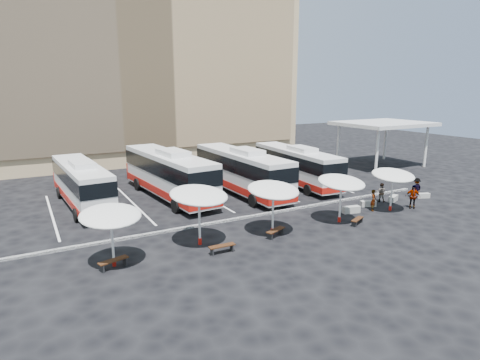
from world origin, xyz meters
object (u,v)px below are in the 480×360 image
wood_bench_0 (113,262)px  wood_bench_3 (357,220)px  bus_2 (241,170)px  sunshade_2 (273,190)px  wood_bench_1 (222,247)px  bus_0 (81,182)px  sunshade_3 (341,182)px  sunshade_4 (393,175)px  conc_bench_0 (351,210)px  wood_bench_2 (276,231)px  sunshade_0 (111,216)px  conc_bench_1 (368,204)px  conc_bench_3 (423,196)px  sunshade_1 (199,195)px  bus_1 (168,173)px  passenger_1 (381,192)px  bus_3 (296,165)px  passenger_2 (413,197)px  passenger_3 (416,188)px  passenger_0 (374,200)px  conc_bench_2 (393,199)px

wood_bench_0 → wood_bench_3: size_ratio=1.14×
bus_2 → sunshade_2: bus_2 is taller
wood_bench_1 → bus_0: bearing=111.8°
sunshade_3 → sunshade_4: (5.23, 0.16, -0.08)m
sunshade_3 → conc_bench_0: (2.21, 1.16, -2.58)m
wood_bench_3 → bus_2: bearing=104.3°
wood_bench_2 → wood_bench_1: bearing=-170.7°
bus_0 → conc_bench_0: 20.81m
sunshade_0 → sunshade_3: sunshade_3 is taller
conc_bench_1 → conc_bench_3: bearing=-4.1°
sunshade_1 → wood_bench_3: size_ratio=3.09×
conc_bench_1 → conc_bench_3: size_ratio=1.12×
bus_1 → bus_2: bus_1 is taller
sunshade_0 → conc_bench_3: bearing=2.2°
wood_bench_2 → passenger_1: (11.96, 2.48, 0.41)m
sunshade_2 → wood_bench_3: (6.03, -1.29, -2.56)m
wood_bench_3 → passenger_1: passenger_1 is taller
bus_3 → conc_bench_1: bearing=-82.1°
sunshade_1 → passenger_2: sunshade_1 is taller
sunshade_0 → sunshade_2: 9.86m
bus_3 → passenger_3: bearing=-52.2°
bus_2 → sunshade_0: 16.38m
sunshade_2 → passenger_0: (9.39, 0.46, -2.06)m
conc_bench_1 → conc_bench_2: conc_bench_2 is taller
passenger_2 → sunshade_0: bearing=-139.4°
passenger_1 → passenger_3: (3.43, -0.65, 0.09)m
bus_0 → conc_bench_3: 28.04m
sunshade_3 → passenger_0: (4.05, 0.75, -2.01)m
bus_0 → wood_bench_2: bus_0 is taller
sunshade_0 → conc_bench_3: (25.76, 1.00, -2.55)m
bus_0 → conc_bench_2: bus_0 is taller
bus_2 → passenger_0: (6.20, -9.46, -1.27)m
conc_bench_3 → wood_bench_3: bearing=-166.7°
wood_bench_2 → conc_bench_2: wood_bench_2 is taller
bus_0 → bus_2: bearing=-14.8°
bus_1 → sunshade_1: 11.20m
bus_3 → passenger_0: 9.77m
wood_bench_0 → wood_bench_2: (9.83, -0.27, -0.00)m
wood_bench_3 → conc_bench_1: bearing=35.3°
passenger_0 → sunshade_4: bearing=-68.1°
sunshade_4 → wood_bench_3: bearing=-165.6°
wood_bench_3 → passenger_0: (3.35, 1.75, 0.49)m
bus_0 → passenger_0: bearing=-35.8°
wood_bench_1 → wood_bench_3: wood_bench_1 is taller
passenger_3 → conc_bench_1: bearing=-3.3°
bus_0 → conc_bench_0: (17.20, -11.60, -1.64)m
wood_bench_0 → passenger_0: passenger_0 is taller
sunshade_0 → wood_bench_2: 10.06m
bus_2 → conc_bench_1: size_ratio=10.68×
sunshade_2 → passenger_0: sunshade_2 is taller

